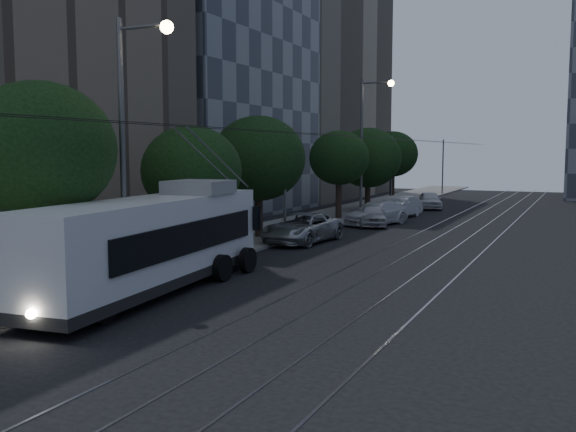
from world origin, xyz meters
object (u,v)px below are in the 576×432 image
(car_white_c, at_px, (399,207))
(car_white_b, at_px, (377,213))
(streetlamp_far, at_px, (367,134))
(car_white_d, at_px, (430,200))
(trolleybus, at_px, (154,242))
(streetlamp_near, at_px, (131,126))
(pickup_silver, at_px, (302,228))
(car_white_a, at_px, (372,215))

(car_white_c, bearing_deg, car_white_b, -80.98)
(car_white_c, relative_size, streetlamp_far, 0.47)
(car_white_d, bearing_deg, trolleybus, -111.21)
(trolleybus, xyz_separation_m, streetlamp_near, (-0.93, 0.12, 3.90))
(pickup_silver, height_order, car_white_c, same)
(car_white_c, height_order, streetlamp_near, streetlamp_near)
(pickup_silver, bearing_deg, car_white_a, 87.03)
(car_white_a, distance_m, streetlamp_near, 21.95)
(car_white_b, bearing_deg, trolleybus, -73.47)
(car_white_c, bearing_deg, car_white_d, 97.45)
(trolleybus, relative_size, car_white_d, 2.91)
(car_white_a, distance_m, car_white_d, 13.79)
(car_white_a, distance_m, car_white_c, 5.89)
(streetlamp_near, distance_m, streetlamp_far, 25.56)
(pickup_silver, bearing_deg, car_white_c, 89.32)
(trolleybus, height_order, streetlamp_near, streetlamp_near)
(car_white_d, relative_size, streetlamp_far, 0.43)
(car_white_d, height_order, streetlamp_near, streetlamp_near)
(car_white_b, bearing_deg, car_white_a, -71.79)
(streetlamp_near, bearing_deg, trolleybus, -7.26)
(pickup_silver, relative_size, streetlamp_near, 0.60)
(car_white_b, distance_m, car_white_d, 12.90)
(car_white_b, relative_size, streetlamp_near, 0.56)
(streetlamp_near, bearing_deg, car_white_c, 85.97)
(pickup_silver, distance_m, car_white_a, 8.69)
(trolleybus, height_order, car_white_d, trolleybus)
(car_white_b, distance_m, streetlamp_far, 6.42)
(car_white_d, distance_m, streetlamp_near, 35.52)
(trolleybus, bearing_deg, car_white_c, 82.16)
(trolleybus, distance_m, car_white_b, 22.37)
(car_white_b, bearing_deg, streetlamp_far, 137.02)
(car_white_c, distance_m, streetlamp_near, 27.71)
(car_white_a, height_order, streetlamp_far, streetlamp_far)
(pickup_silver, height_order, car_white_b, pickup_silver)
(car_white_a, xyz_separation_m, car_white_b, (0.01, 0.89, 0.05))
(car_white_c, height_order, streetlamp_far, streetlamp_far)
(car_white_b, relative_size, car_white_d, 1.23)
(pickup_silver, relative_size, car_white_a, 1.32)
(trolleybus, height_order, car_white_a, trolleybus)
(car_white_c, bearing_deg, streetlamp_far, -128.67)
(car_white_a, xyz_separation_m, car_white_d, (0.55, 13.78, 0.01))
(trolleybus, relative_size, streetlamp_near, 1.34)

